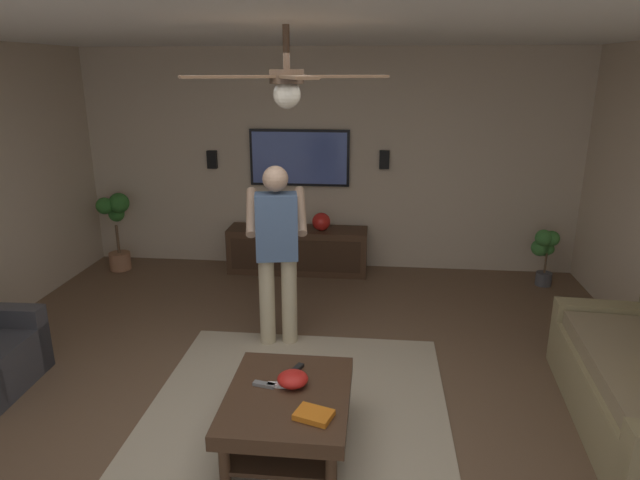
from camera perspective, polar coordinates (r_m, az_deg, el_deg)
ground_plane at (r=4.07m, az=-3.98°, el=-19.15°), size 8.35×8.35×0.00m
wall_back_tv at (r=6.87m, az=0.83°, el=8.17°), size 0.10×6.25×2.67m
ceiling_slab at (r=3.30m, az=-5.03°, el=22.53°), size 7.16×6.25×0.10m
area_rug at (r=4.12m, az=-2.76°, el=-18.56°), size 2.73×2.20×0.01m
coffee_table at (r=3.79m, az=-3.30°, el=-16.76°), size 1.00×0.80×0.40m
media_console at (r=6.83m, az=-2.31°, el=-1.05°), size 0.45×1.70×0.55m
tv at (r=6.81m, az=-2.13°, el=8.47°), size 0.05×1.22×0.69m
person_standing at (r=4.86m, az=-4.46°, el=-0.57°), size 0.60×0.61×1.64m
potted_plant_tall at (r=7.29m, az=-20.26°, el=1.56°), size 0.35×0.37×0.97m
potted_plant_short at (r=6.84m, az=22.16°, el=-0.91°), size 0.29×0.29×0.68m
bowl at (r=3.78m, az=-2.83°, el=-14.12°), size 0.21×0.21×0.09m
remote_white at (r=3.79m, az=-4.32°, el=-14.69°), size 0.05×0.15×0.02m
remote_black at (r=3.96m, az=-2.47°, el=-13.17°), size 0.16×0.10×0.02m
remote_grey at (r=3.80m, az=-5.78°, el=-14.61°), size 0.07×0.16×0.02m
book at (r=3.50m, az=-0.65°, el=-17.58°), size 0.22×0.26×0.04m
vase_round at (r=6.64m, az=0.13°, el=1.90°), size 0.22×0.22×0.22m
wall_speaker_left at (r=6.76m, az=6.65°, el=8.23°), size 0.06×0.12×0.22m
wall_speaker_right at (r=7.06m, az=-11.06°, el=8.14°), size 0.06×0.12×0.22m
ceiling_fan at (r=3.29m, az=-3.28°, el=15.97°), size 1.19×1.15×0.46m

